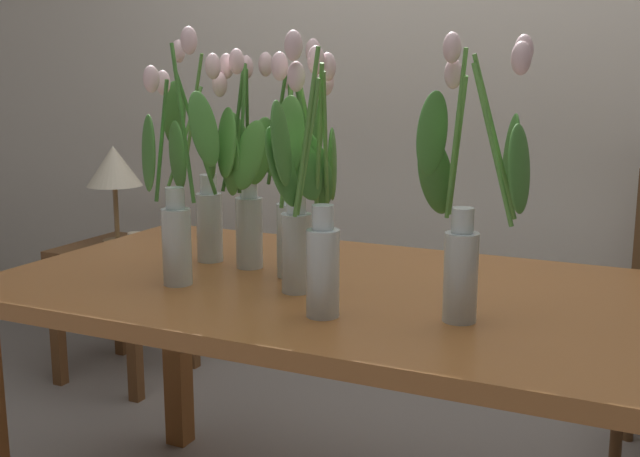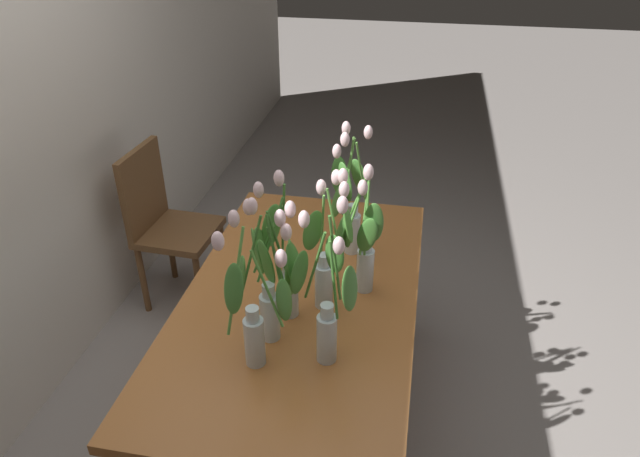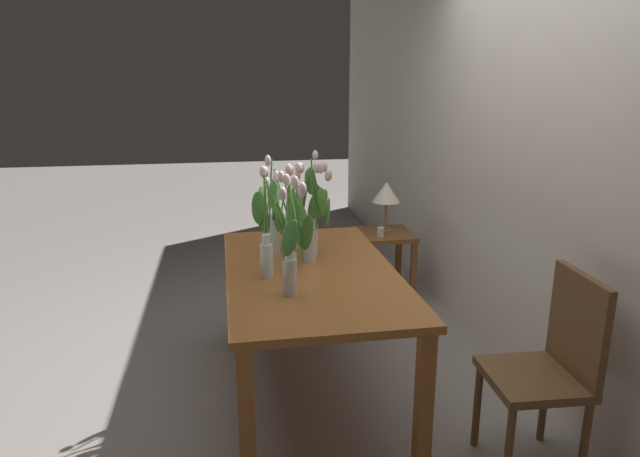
{
  "view_description": "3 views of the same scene",
  "coord_description": "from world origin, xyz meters",
  "px_view_note": "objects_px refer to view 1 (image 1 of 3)",
  "views": [
    {
      "loc": [
        0.73,
        -1.62,
        1.22
      ],
      "look_at": [
        -0.01,
        -0.05,
        0.88
      ],
      "focal_mm": 43.53,
      "sensor_mm": 36.0,
      "label": 1
    },
    {
      "loc": [
        -1.74,
        -0.41,
        2.12
      ],
      "look_at": [
        0.1,
        -0.06,
        0.99
      ],
      "focal_mm": 32.24,
      "sensor_mm": 36.0,
      "label": 2
    },
    {
      "loc": [
        2.79,
        -0.44,
        1.74
      ],
      "look_at": [
        0.05,
        0.04,
        0.98
      ],
      "focal_mm": 31.18,
      "sensor_mm": 36.0,
      "label": 3
    }
  ],
  "objects_px": {
    "tulip_vase_3": "(469,206)",
    "table_lamp": "(114,169)",
    "tulip_vase_1": "(311,204)",
    "tulip_vase_2": "(181,194)",
    "tulip_vase_0": "(292,183)",
    "tulip_vase_4": "(242,182)",
    "dining_table": "(333,320)",
    "side_table": "(124,274)",
    "tulip_vase_5": "(198,191)",
    "pillar_candle": "(135,242)",
    "tulip_vase_6": "(301,214)"
  },
  "relations": [
    {
      "from": "tulip_vase_3",
      "to": "table_lamp",
      "type": "distance_m",
      "value": 1.93
    },
    {
      "from": "tulip_vase_1",
      "to": "tulip_vase_2",
      "type": "relative_size",
      "value": 0.97
    },
    {
      "from": "tulip_vase_0",
      "to": "tulip_vase_2",
      "type": "distance_m",
      "value": 0.28
    },
    {
      "from": "tulip_vase_2",
      "to": "tulip_vase_4",
      "type": "xyz_separation_m",
      "value": [
        0.05,
        0.19,
        0.01
      ]
    },
    {
      "from": "dining_table",
      "to": "side_table",
      "type": "distance_m",
      "value": 1.52
    },
    {
      "from": "tulip_vase_5",
      "to": "pillar_candle",
      "type": "bearing_deg",
      "value": 138.21
    },
    {
      "from": "side_table",
      "to": "pillar_candle",
      "type": "relative_size",
      "value": 7.33
    },
    {
      "from": "dining_table",
      "to": "tulip_vase_4",
      "type": "bearing_deg",
      "value": 173.53
    },
    {
      "from": "tulip_vase_2",
      "to": "tulip_vase_3",
      "type": "bearing_deg",
      "value": 2.06
    },
    {
      "from": "dining_table",
      "to": "tulip_vase_0",
      "type": "distance_m",
      "value": 0.35
    },
    {
      "from": "tulip_vase_1",
      "to": "side_table",
      "type": "relative_size",
      "value": 1.04
    },
    {
      "from": "tulip_vase_6",
      "to": "tulip_vase_0",
      "type": "bearing_deg",
      "value": 122.8
    },
    {
      "from": "dining_table",
      "to": "tulip_vase_4",
      "type": "height_order",
      "value": "tulip_vase_4"
    },
    {
      "from": "dining_table",
      "to": "tulip_vase_4",
      "type": "xyz_separation_m",
      "value": [
        -0.26,
        0.03,
        0.31
      ]
    },
    {
      "from": "tulip_vase_0",
      "to": "side_table",
      "type": "distance_m",
      "value": 1.47
    },
    {
      "from": "side_table",
      "to": "pillar_candle",
      "type": "xyz_separation_m",
      "value": [
        0.11,
        -0.06,
        0.16
      ]
    },
    {
      "from": "tulip_vase_3",
      "to": "tulip_vase_4",
      "type": "xyz_separation_m",
      "value": [
        -0.61,
        0.17,
        -0.01
      ]
    },
    {
      "from": "tulip_vase_3",
      "to": "tulip_vase_5",
      "type": "relative_size",
      "value": 0.98
    },
    {
      "from": "tulip_vase_6",
      "to": "tulip_vase_3",
      "type": "bearing_deg",
      "value": -4.48
    },
    {
      "from": "tulip_vase_1",
      "to": "table_lamp",
      "type": "height_order",
      "value": "tulip_vase_1"
    },
    {
      "from": "tulip_vase_2",
      "to": "tulip_vase_6",
      "type": "bearing_deg",
      "value": 10.9
    },
    {
      "from": "tulip_vase_0",
      "to": "tulip_vase_1",
      "type": "bearing_deg",
      "value": -56.1
    },
    {
      "from": "tulip_vase_6",
      "to": "dining_table",
      "type": "bearing_deg",
      "value": 74.03
    },
    {
      "from": "tulip_vase_1",
      "to": "tulip_vase_6",
      "type": "xyz_separation_m",
      "value": [
        -0.08,
        0.12,
        -0.05
      ]
    },
    {
      "from": "tulip_vase_2",
      "to": "tulip_vase_4",
      "type": "distance_m",
      "value": 0.2
    },
    {
      "from": "tulip_vase_1",
      "to": "tulip_vase_3",
      "type": "relative_size",
      "value": 1.01
    },
    {
      "from": "tulip_vase_4",
      "to": "tulip_vase_6",
      "type": "height_order",
      "value": "tulip_vase_4"
    },
    {
      "from": "tulip_vase_1",
      "to": "tulip_vase_4",
      "type": "relative_size",
      "value": 1.05
    },
    {
      "from": "side_table",
      "to": "table_lamp",
      "type": "distance_m",
      "value": 0.43
    },
    {
      "from": "tulip_vase_6",
      "to": "pillar_candle",
      "type": "distance_m",
      "value": 1.45
    },
    {
      "from": "tulip_vase_3",
      "to": "tulip_vase_4",
      "type": "relative_size",
      "value": 1.04
    },
    {
      "from": "tulip_vase_2",
      "to": "tulip_vase_3",
      "type": "relative_size",
      "value": 1.04
    },
    {
      "from": "tulip_vase_0",
      "to": "table_lamp",
      "type": "bearing_deg",
      "value": 147.38
    },
    {
      "from": "tulip_vase_0",
      "to": "tulip_vase_6",
      "type": "distance_m",
      "value": 0.19
    },
    {
      "from": "dining_table",
      "to": "tulip_vase_0",
      "type": "xyz_separation_m",
      "value": [
        -0.13,
        0.05,
        0.32
      ]
    },
    {
      "from": "tulip_vase_0",
      "to": "tulip_vase_1",
      "type": "distance_m",
      "value": 0.33
    },
    {
      "from": "dining_table",
      "to": "tulip_vase_6",
      "type": "distance_m",
      "value": 0.29
    },
    {
      "from": "tulip_vase_2",
      "to": "tulip_vase_6",
      "type": "relative_size",
      "value": 1.1
    },
    {
      "from": "tulip_vase_5",
      "to": "pillar_candle",
      "type": "relative_size",
      "value": 7.66
    },
    {
      "from": "table_lamp",
      "to": "pillar_candle",
      "type": "distance_m",
      "value": 0.32
    },
    {
      "from": "tulip_vase_0",
      "to": "tulip_vase_2",
      "type": "xyz_separation_m",
      "value": [
        -0.18,
        -0.21,
        -0.01
      ]
    },
    {
      "from": "tulip_vase_3",
      "to": "side_table",
      "type": "distance_m",
      "value": 1.96
    },
    {
      "from": "tulip_vase_0",
      "to": "tulip_vase_5",
      "type": "bearing_deg",
      "value": 179.96
    },
    {
      "from": "tulip_vase_3",
      "to": "side_table",
      "type": "xyz_separation_m",
      "value": [
        -1.64,
        0.93,
        -0.54
      ]
    },
    {
      "from": "dining_table",
      "to": "tulip_vase_2",
      "type": "height_order",
      "value": "tulip_vase_2"
    },
    {
      "from": "tulip_vase_1",
      "to": "tulip_vase_5",
      "type": "distance_m",
      "value": 0.54
    },
    {
      "from": "tulip_vase_4",
      "to": "side_table",
      "type": "xyz_separation_m",
      "value": [
        -1.02,
        0.76,
        -0.53
      ]
    },
    {
      "from": "tulip_vase_0",
      "to": "tulip_vase_1",
      "type": "relative_size",
      "value": 1.0
    },
    {
      "from": "tulip_vase_0",
      "to": "side_table",
      "type": "relative_size",
      "value": 1.03
    },
    {
      "from": "tulip_vase_2",
      "to": "tulip_vase_5",
      "type": "relative_size",
      "value": 1.02
    }
  ]
}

